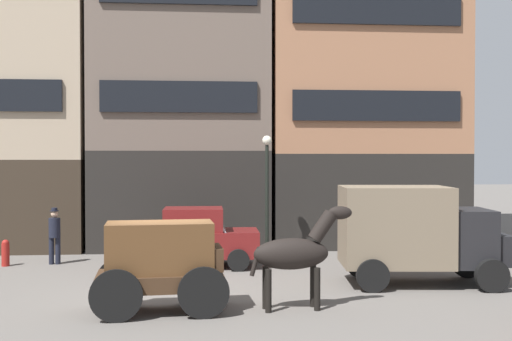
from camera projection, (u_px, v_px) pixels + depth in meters
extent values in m
plane|color=#605B56|center=(165.00, 303.00, 14.41)|extent=(120.00, 120.00, 0.00)
cube|color=black|center=(182.00, 197.00, 24.44)|extent=(6.54, 5.17, 3.63)
cube|color=#66564C|center=(182.00, 7.00, 24.28)|extent=(6.54, 5.17, 11.36)
cube|color=black|center=(179.00, 97.00, 21.73)|extent=(5.50, 0.12, 1.10)
cube|color=black|center=(358.00, 198.00, 25.06)|extent=(7.35, 5.17, 3.52)
cube|color=black|center=(377.00, 106.00, 22.35)|extent=(6.17, 0.12, 1.10)
cube|color=black|center=(378.00, 9.00, 22.27)|extent=(6.17, 0.12, 1.10)
cube|color=#3D2819|center=(160.00, 281.00, 13.55)|extent=(2.79, 1.51, 0.36)
cube|color=brown|center=(160.00, 247.00, 13.53)|extent=(2.37, 1.28, 1.10)
cube|color=#3D2819|center=(212.00, 257.00, 13.72)|extent=(0.48, 1.07, 0.50)
cylinder|color=black|center=(199.00, 280.00, 14.40)|extent=(1.10, 0.17, 1.10)
cylinder|color=black|center=(204.00, 293.00, 13.00)|extent=(1.10, 0.17, 1.10)
cylinder|color=black|center=(120.00, 282.00, 14.10)|extent=(1.10, 0.17, 1.10)
cylinder|color=black|center=(116.00, 296.00, 12.70)|extent=(1.10, 0.17, 1.10)
ellipsoid|color=black|center=(291.00, 254.00, 13.78)|extent=(1.74, 0.73, 0.70)
cylinder|color=black|center=(323.00, 226.00, 13.89)|extent=(0.69, 0.37, 0.76)
ellipsoid|color=black|center=(340.00, 213.00, 13.95)|extent=(0.58, 0.28, 0.30)
cylinder|color=black|center=(255.00, 262.00, 13.66)|extent=(0.27, 0.12, 0.65)
cylinder|color=black|center=(313.00, 286.00, 14.07)|extent=(0.14, 0.14, 0.95)
cylinder|color=black|center=(317.00, 289.00, 13.71)|extent=(0.14, 0.14, 0.95)
cylinder|color=black|center=(265.00, 288.00, 13.89)|extent=(0.14, 0.14, 0.95)
cylinder|color=black|center=(268.00, 291.00, 13.53)|extent=(0.14, 0.14, 0.95)
cube|color=black|center=(462.00, 237.00, 16.49)|extent=(1.55, 1.82, 1.50)
cube|color=black|center=(488.00, 248.00, 16.49)|extent=(1.03, 1.52, 0.80)
cube|color=#756651|center=(395.00, 226.00, 16.50)|extent=(2.97, 2.15, 2.10)
cube|color=silver|center=(479.00, 228.00, 16.48)|extent=(0.32, 1.37, 0.64)
cylinder|color=black|center=(467.00, 263.00, 17.46)|extent=(0.86, 0.30, 0.84)
cylinder|color=black|center=(492.00, 276.00, 15.56)|extent=(0.86, 0.30, 0.84)
cylinder|color=black|center=(360.00, 263.00, 17.48)|extent=(0.86, 0.30, 0.84)
cylinder|color=black|center=(373.00, 276.00, 15.58)|extent=(0.86, 0.30, 0.84)
cube|color=maroon|center=(198.00, 243.00, 19.18)|extent=(3.72, 1.64, 0.80)
cube|color=maroon|center=(193.00, 219.00, 19.15)|extent=(1.82, 1.46, 0.70)
cube|color=silver|center=(221.00, 223.00, 19.22)|extent=(0.35, 1.32, 0.56)
cylinder|color=black|center=(236.00, 252.00, 20.12)|extent=(0.66, 0.19, 0.66)
cylinder|color=black|center=(238.00, 260.00, 18.44)|extent=(0.66, 0.19, 0.66)
cylinder|color=black|center=(161.00, 252.00, 19.93)|extent=(0.66, 0.19, 0.66)
cylinder|color=black|center=(157.00, 261.00, 18.26)|extent=(0.66, 0.19, 0.66)
cylinder|color=black|center=(51.00, 251.00, 19.65)|extent=(0.16, 0.16, 0.85)
cylinder|color=black|center=(58.00, 251.00, 19.67)|extent=(0.16, 0.16, 0.85)
cylinder|color=black|center=(55.00, 228.00, 19.65)|extent=(0.49, 0.49, 0.62)
sphere|color=tan|center=(54.00, 214.00, 19.64)|extent=(0.22, 0.22, 0.22)
cylinder|color=black|center=(54.00, 211.00, 19.64)|extent=(0.28, 0.28, 0.02)
cylinder|color=black|center=(54.00, 209.00, 19.63)|extent=(0.18, 0.18, 0.09)
cylinder|color=black|center=(267.00, 202.00, 20.69)|extent=(0.12, 0.12, 3.80)
sphere|color=silver|center=(267.00, 140.00, 20.64)|extent=(0.32, 0.32, 0.32)
cylinder|color=maroon|center=(5.00, 255.00, 19.31)|extent=(0.24, 0.24, 0.70)
sphere|color=maroon|center=(5.00, 243.00, 19.30)|extent=(0.22, 0.22, 0.22)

